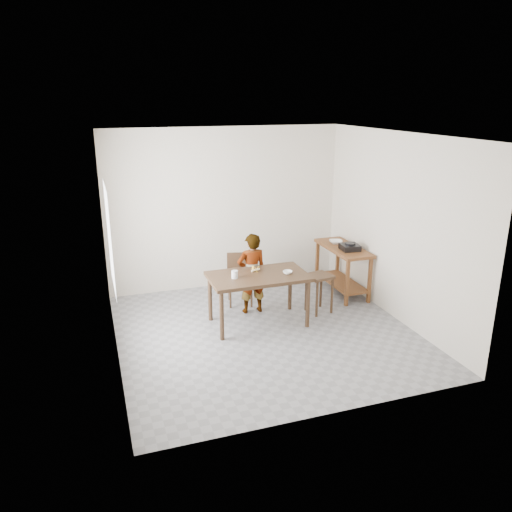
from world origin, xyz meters
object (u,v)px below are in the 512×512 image
object	(u,v)px
prep_counter	(342,270)
dining_chair	(240,280)
dining_table	(258,299)
child	(252,273)
stool	(319,293)

from	to	relation	value
prep_counter	dining_chair	world-z (taller)	prep_counter
dining_table	child	world-z (taller)	child
child	dining_chair	size ratio (longest dim) A/B	1.55
stool	prep_counter	bearing A→B (deg)	40.30
dining_chair	child	bearing A→B (deg)	-65.40
dining_table	prep_counter	bearing A→B (deg)	22.15
stool	child	bearing A→B (deg)	161.28
dining_table	child	bearing A→B (deg)	84.31
dining_table	prep_counter	world-z (taller)	prep_counter
dining_table	child	size ratio (longest dim) A/B	1.13
child	dining_chair	world-z (taller)	child
dining_table	stool	xyz separation A→B (m)	(1.01, 0.10, -0.08)
child	dining_chair	xyz separation A→B (m)	(-0.08, 0.36, -0.22)
prep_counter	stool	bearing A→B (deg)	-139.70
prep_counter	stool	xyz separation A→B (m)	(-0.71, -0.60, -0.10)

